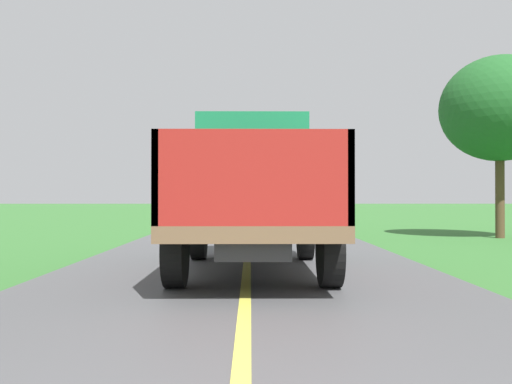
# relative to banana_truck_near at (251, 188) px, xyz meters

# --- Properties ---
(banana_truck_near) EXTENTS (2.38, 5.82, 2.80)m
(banana_truck_near) POSITION_rel_banana_truck_near_xyz_m (0.00, 0.00, 0.00)
(banana_truck_near) COLOR #2D2D30
(banana_truck_near) RESTS_ON road_surface
(roadside_tree_mid_right) EXTENTS (3.71, 3.71, 5.78)m
(roadside_tree_mid_right) POSITION_rel_banana_truck_near_xyz_m (7.90, 7.48, 2.63)
(roadside_tree_mid_right) COLOR #4C3823
(roadside_tree_mid_right) RESTS_ON ground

